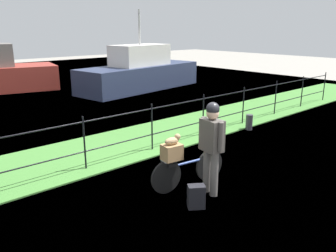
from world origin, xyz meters
name	(u,v)px	position (x,y,z in m)	size (l,w,h in m)	color
ground_plane	(227,180)	(0.00, 0.00, 0.00)	(60.00, 60.00, 0.00)	gray
grass_strip	(133,142)	(0.00, 3.13, 0.01)	(27.00, 2.40, 0.03)	#478438
harbor_water	(16,95)	(0.00, 11.83, 0.00)	(30.00, 30.00, 0.00)	#60849E
iron_fence	(152,124)	(0.00, 2.33, 0.67)	(18.04, 0.04, 1.16)	black
bicycle_main	(188,170)	(-0.77, 0.33, 0.33)	(1.61, 0.30, 0.62)	black
wooden_crate	(172,152)	(-1.12, 0.38, 0.76)	(0.34, 0.26, 0.28)	#A87F51
terrier_dog	(173,140)	(-1.10, 0.38, 0.98)	(0.32, 0.18, 0.18)	tan
cyclist_person	(212,141)	(-0.66, -0.14, 1.00)	(0.31, 0.54, 1.68)	slate
backpack_on_paving	(196,197)	(-1.23, -0.34, 0.20)	(0.28, 0.18, 0.40)	black
mooring_bollard	(249,122)	(3.24, 1.83, 0.23)	(0.20, 0.20, 0.45)	#38383D
moored_boat_mid	(140,73)	(5.14, 9.54, 0.79)	(6.74, 3.01, 3.71)	#2D3856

